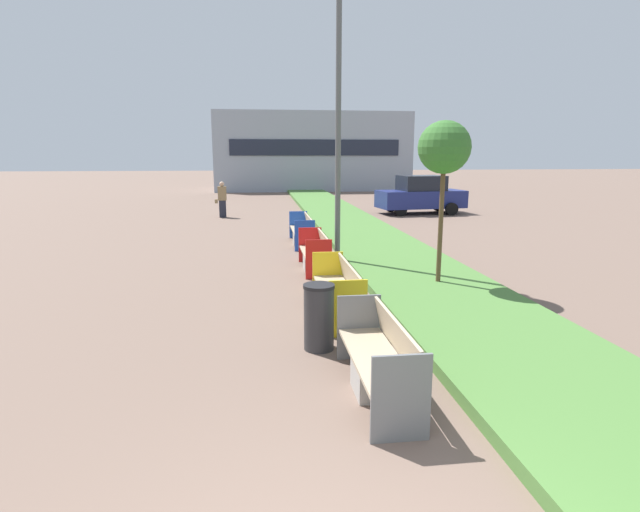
{
  "coord_description": "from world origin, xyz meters",
  "views": [
    {
      "loc": [
        -0.48,
        -2.39,
        2.88
      ],
      "look_at": [
        0.9,
        8.67,
        0.6
      ],
      "focal_mm": 28.0,
      "sensor_mm": 36.0,
      "label": 1
    }
  ],
  "objects_px": {
    "bench_yellow_frame": "(339,294)",
    "bench_blue_frame": "(303,233)",
    "pedestrian_walking": "(222,199)",
    "sapling_tree_near": "(444,149)",
    "bench_red_frame": "(316,256)",
    "parked_car_distant": "(421,195)",
    "street_lamp_post": "(338,100)",
    "litter_bin": "(319,317)",
    "bench_grey_frame": "(379,364)"
  },
  "relations": [
    {
      "from": "sapling_tree_near",
      "to": "street_lamp_post",
      "type": "bearing_deg",
      "value": 125.56
    },
    {
      "from": "bench_blue_frame",
      "to": "parked_car_distant",
      "type": "distance_m",
      "value": 10.21
    },
    {
      "from": "sapling_tree_near",
      "to": "parked_car_distant",
      "type": "bearing_deg",
      "value": 73.26
    },
    {
      "from": "bench_grey_frame",
      "to": "pedestrian_walking",
      "type": "height_order",
      "value": "pedestrian_walking"
    },
    {
      "from": "bench_grey_frame",
      "to": "litter_bin",
      "type": "relative_size",
      "value": 2.17
    },
    {
      "from": "bench_yellow_frame",
      "to": "street_lamp_post",
      "type": "xyz_separation_m",
      "value": [
        0.61,
        3.98,
        3.82
      ]
    },
    {
      "from": "parked_car_distant",
      "to": "sapling_tree_near",
      "type": "bearing_deg",
      "value": -113.64
    },
    {
      "from": "bench_red_frame",
      "to": "litter_bin",
      "type": "distance_m",
      "value": 5.26
    },
    {
      "from": "litter_bin",
      "to": "street_lamp_post",
      "type": "bearing_deg",
      "value": 78.17
    },
    {
      "from": "sapling_tree_near",
      "to": "litter_bin",
      "type": "bearing_deg",
      "value": -134.35
    },
    {
      "from": "litter_bin",
      "to": "parked_car_distant",
      "type": "height_order",
      "value": "parked_car_distant"
    },
    {
      "from": "bench_red_frame",
      "to": "parked_car_distant",
      "type": "bearing_deg",
      "value": 60.4
    },
    {
      "from": "bench_grey_frame",
      "to": "pedestrian_walking",
      "type": "distance_m",
      "value": 18.18
    },
    {
      "from": "bench_red_frame",
      "to": "street_lamp_post",
      "type": "distance_m",
      "value": 3.89
    },
    {
      "from": "bench_red_frame",
      "to": "litter_bin",
      "type": "height_order",
      "value": "litter_bin"
    },
    {
      "from": "bench_yellow_frame",
      "to": "bench_blue_frame",
      "type": "xyz_separation_m",
      "value": [
        0.0,
        7.34,
        0.0
      ]
    },
    {
      "from": "parked_car_distant",
      "to": "street_lamp_post",
      "type": "bearing_deg",
      "value": -124.85
    },
    {
      "from": "bench_yellow_frame",
      "to": "street_lamp_post",
      "type": "distance_m",
      "value": 5.55
    },
    {
      "from": "street_lamp_post",
      "to": "bench_blue_frame",
      "type": "bearing_deg",
      "value": 100.25
    },
    {
      "from": "sapling_tree_near",
      "to": "pedestrian_walking",
      "type": "height_order",
      "value": "sapling_tree_near"
    },
    {
      "from": "street_lamp_post",
      "to": "pedestrian_walking",
      "type": "relative_size",
      "value": 4.62
    },
    {
      "from": "bench_red_frame",
      "to": "sapling_tree_near",
      "type": "relative_size",
      "value": 0.56
    },
    {
      "from": "bench_yellow_frame",
      "to": "bench_red_frame",
      "type": "relative_size",
      "value": 1.18
    },
    {
      "from": "bench_blue_frame",
      "to": "street_lamp_post",
      "type": "height_order",
      "value": "street_lamp_post"
    },
    {
      "from": "pedestrian_walking",
      "to": "bench_grey_frame",
      "type": "bearing_deg",
      "value": -80.32
    },
    {
      "from": "bench_grey_frame",
      "to": "pedestrian_walking",
      "type": "xyz_separation_m",
      "value": [
        -3.05,
        17.91,
        0.46
      ]
    },
    {
      "from": "bench_yellow_frame",
      "to": "sapling_tree_near",
      "type": "xyz_separation_m",
      "value": [
        2.42,
        1.45,
        2.61
      ]
    },
    {
      "from": "bench_red_frame",
      "to": "parked_car_distant",
      "type": "height_order",
      "value": "parked_car_distant"
    },
    {
      "from": "street_lamp_post",
      "to": "pedestrian_walking",
      "type": "height_order",
      "value": "street_lamp_post"
    },
    {
      "from": "bench_blue_frame",
      "to": "pedestrian_walking",
      "type": "relative_size",
      "value": 1.49
    },
    {
      "from": "street_lamp_post",
      "to": "sapling_tree_near",
      "type": "bearing_deg",
      "value": -54.44
    },
    {
      "from": "bench_blue_frame",
      "to": "parked_car_distant",
      "type": "relative_size",
      "value": 0.56
    },
    {
      "from": "bench_red_frame",
      "to": "bench_yellow_frame",
      "type": "bearing_deg",
      "value": -89.93
    },
    {
      "from": "bench_yellow_frame",
      "to": "pedestrian_walking",
      "type": "distance_m",
      "value": 15.14
    },
    {
      "from": "bench_grey_frame",
      "to": "bench_red_frame",
      "type": "relative_size",
      "value": 1.09
    },
    {
      "from": "bench_blue_frame",
      "to": "pedestrian_walking",
      "type": "xyz_separation_m",
      "value": [
        -3.06,
        7.48,
        0.46
      ]
    },
    {
      "from": "litter_bin",
      "to": "parked_car_distant",
      "type": "xyz_separation_m",
      "value": [
        7.1,
        16.76,
        0.41
      ]
    },
    {
      "from": "bench_blue_frame",
      "to": "litter_bin",
      "type": "bearing_deg",
      "value": -93.58
    },
    {
      "from": "street_lamp_post",
      "to": "parked_car_distant",
      "type": "relative_size",
      "value": 1.74
    },
    {
      "from": "bench_grey_frame",
      "to": "bench_yellow_frame",
      "type": "height_order",
      "value": "same"
    },
    {
      "from": "bench_red_frame",
      "to": "street_lamp_post",
      "type": "bearing_deg",
      "value": 29.09
    },
    {
      "from": "bench_grey_frame",
      "to": "bench_red_frame",
      "type": "xyz_separation_m",
      "value": [
        -0.0,
        6.73,
        -0.01
      ]
    },
    {
      "from": "bench_grey_frame",
      "to": "bench_blue_frame",
      "type": "distance_m",
      "value": 10.43
    },
    {
      "from": "bench_red_frame",
      "to": "pedestrian_walking",
      "type": "relative_size",
      "value": 1.21
    },
    {
      "from": "bench_yellow_frame",
      "to": "bench_blue_frame",
      "type": "bearing_deg",
      "value": 89.99
    },
    {
      "from": "bench_yellow_frame",
      "to": "street_lamp_post",
      "type": "height_order",
      "value": "street_lamp_post"
    },
    {
      "from": "bench_yellow_frame",
      "to": "parked_car_distant",
      "type": "bearing_deg",
      "value": 66.66
    },
    {
      "from": "pedestrian_walking",
      "to": "sapling_tree_near",
      "type": "bearing_deg",
      "value": -67.74
    },
    {
      "from": "bench_grey_frame",
      "to": "sapling_tree_near",
      "type": "bearing_deg",
      "value": 61.95
    },
    {
      "from": "pedestrian_walking",
      "to": "bench_yellow_frame",
      "type": "bearing_deg",
      "value": -78.35
    }
  ]
}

